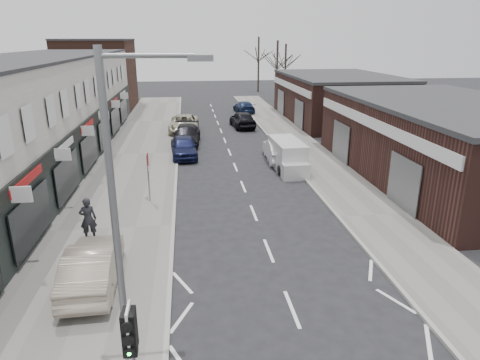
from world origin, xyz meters
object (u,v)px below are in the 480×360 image
object	(u,v)px
traffic_light	(131,342)
parked_car_left_c	(184,124)
street_lamp	(123,218)
pedestrian	(88,219)
parked_car_right_a	(278,150)
parked_car_right_c	(244,107)
parked_car_left_b	(186,135)
parked_car_right_b	(242,119)
warning_sign	(148,163)
parked_car_left_a	(184,147)
white_van	(287,156)
sedan_on_pavement	(93,265)

from	to	relation	value
traffic_light	parked_car_left_c	distance (m)	31.84
street_lamp	pedestrian	world-z (taller)	street_lamp
parked_car_left_c	parked_car_right_a	xyz separation A→B (m)	(6.59, -10.52, -0.01)
parked_car_right_a	parked_car_right_c	bearing A→B (deg)	-88.86
parked_car_left_b	parked_car_right_b	xyz separation A→B (m)	(5.41, 6.31, 0.04)
parked_car_left_c	warning_sign	bearing A→B (deg)	-92.74
parked_car_left_c	parked_car_right_c	world-z (taller)	parked_car_left_c
parked_car_left_b	parked_car_left_c	xyz separation A→B (m)	(-0.19, 4.79, 0.02)
parked_car_left_a	parked_car_right_c	world-z (taller)	parked_car_left_a
parked_car_left_c	white_van	bearing A→B (deg)	-58.86
parked_car_left_a	parked_car_left_b	xyz separation A→B (m)	(0.19, 3.93, 0.00)
warning_sign	pedestrian	distance (m)	4.95
parked_car_left_a	pedestrian	bearing A→B (deg)	-109.14
traffic_light	parked_car_left_b	xyz separation A→B (m)	(1.19, 26.99, -1.65)
traffic_light	warning_sign	bearing A→B (deg)	93.10
white_van	parked_car_left_c	size ratio (longest dim) A/B	0.88
parked_car_left_a	parked_car_right_a	size ratio (longest dim) A/B	0.96
parked_car_left_a	parked_car_left_b	bearing A→B (deg)	84.74
white_van	pedestrian	bearing A→B (deg)	-140.64
parked_car_right_b	parked_car_right_c	distance (m)	8.69
pedestrian	parked_car_right_c	world-z (taller)	pedestrian
parked_car_left_b	parked_car_right_c	xyz separation A→B (m)	(6.71, 14.90, -0.09)
white_van	parked_car_left_b	bearing A→B (deg)	128.10
white_van	parked_car_right_a	bearing A→B (deg)	92.60
street_lamp	parked_car_left_c	world-z (taller)	street_lamp
parked_car_right_c	parked_car_left_a	bearing A→B (deg)	64.77
traffic_light	parked_car_right_a	size ratio (longest dim) A/B	0.67
parked_car_left_c	parked_car_right_a	distance (m)	12.42
parked_car_right_c	parked_car_right_a	bearing A→B (deg)	84.03
pedestrian	parked_car_right_b	size ratio (longest dim) A/B	0.40
sedan_on_pavement	parked_car_left_c	world-z (taller)	sedan_on_pavement
white_van	sedan_on_pavement	bearing A→B (deg)	-128.95
parked_car_left_b	traffic_light	bearing A→B (deg)	-88.26
parked_car_left_b	parked_car_right_c	size ratio (longest dim) A/B	1.14
parked_car_right_a	pedestrian	bearing A→B (deg)	49.47
pedestrian	parked_car_left_a	distance (m)	13.90
warning_sign	parked_car_left_b	distance (m)	13.19
parked_car_left_b	street_lamp	bearing A→B (deg)	-88.66
parked_car_left_b	warning_sign	bearing A→B (deg)	-94.28
street_lamp	sedan_on_pavement	xyz separation A→B (m)	(-1.97, 4.87, -3.75)
parked_car_right_a	parked_car_right_c	world-z (taller)	parked_car_right_a
parked_car_left_a	parked_car_right_b	bearing A→B (deg)	58.82
warning_sign	parked_car_right_b	bearing A→B (deg)	69.11
sedan_on_pavement	traffic_light	bearing A→B (deg)	107.15
white_van	parked_car_right_c	size ratio (longest dim) A/B	1.06
traffic_light	street_lamp	bearing A→B (deg)	95.88
sedan_on_pavement	parked_car_left_a	xyz separation A→B (m)	(3.09, 16.96, -0.11)
parked_car_left_b	parked_car_right_a	bearing A→B (deg)	-37.58
sedan_on_pavement	parked_car_left_b	xyz separation A→B (m)	(3.28, 20.90, -0.11)
traffic_light	parked_car_left_b	distance (m)	27.06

